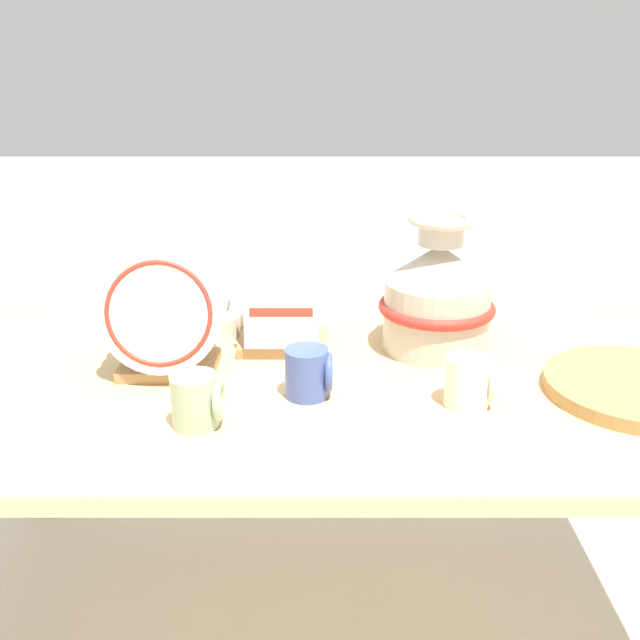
% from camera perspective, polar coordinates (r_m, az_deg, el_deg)
% --- Properties ---
extents(ground_plane, '(14.00, 14.00, 0.00)m').
position_cam_1_polar(ground_plane, '(1.84, -0.00, -21.43)').
color(ground_plane, beige).
extents(display_table, '(1.59, 0.88, 0.61)m').
position_cam_1_polar(display_table, '(1.53, -0.00, -5.85)').
color(display_table, tan).
rests_on(display_table, ground_plane).
extents(ceramic_vase, '(0.25, 0.25, 0.29)m').
position_cam_1_polar(ceramic_vase, '(1.59, 8.92, 1.95)').
color(ceramic_vase, beige).
rests_on(ceramic_vase, display_table).
extents(dish_rack_round_plates, '(0.24, 0.17, 0.26)m').
position_cam_1_polar(dish_rack_round_plates, '(1.49, -11.73, 0.05)').
color(dish_rack_round_plates, tan).
rests_on(dish_rack_round_plates, display_table).
extents(dish_rack_square_plates, '(0.19, 0.15, 0.18)m').
position_cam_1_polar(dish_rack_square_plates, '(1.60, -2.86, -0.09)').
color(dish_rack_square_plates, tan).
rests_on(dish_rack_square_plates, display_table).
extents(wicker_charger_stack, '(0.34, 0.34, 0.03)m').
position_cam_1_polar(wicker_charger_stack, '(1.53, 23.00, -4.73)').
color(wicker_charger_stack, '#AD7F47').
rests_on(wicker_charger_stack, display_table).
extents(mug_cobalt_glaze, '(0.09, 0.08, 0.09)m').
position_cam_1_polar(mug_cobalt_glaze, '(1.39, -0.82, -4.04)').
color(mug_cobalt_glaze, '#42569E').
rests_on(mug_cobalt_glaze, display_table).
extents(mug_sage_glaze, '(0.09, 0.08, 0.09)m').
position_cam_1_polar(mug_sage_glaze, '(1.30, -9.30, -6.08)').
color(mug_sage_glaze, '#9EB28E').
rests_on(mug_sage_glaze, display_table).
extents(mug_cream_glaze, '(0.09, 0.08, 0.09)m').
position_cam_1_polar(mug_cream_glaze, '(1.38, 11.36, -4.61)').
color(mug_cream_glaze, silver).
rests_on(mug_cream_glaze, display_table).
extents(fruit_bowl, '(0.16, 0.16, 0.09)m').
position_cam_1_polar(fruit_bowl, '(1.70, -8.51, 0.13)').
color(fruit_bowl, white).
rests_on(fruit_bowl, display_table).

